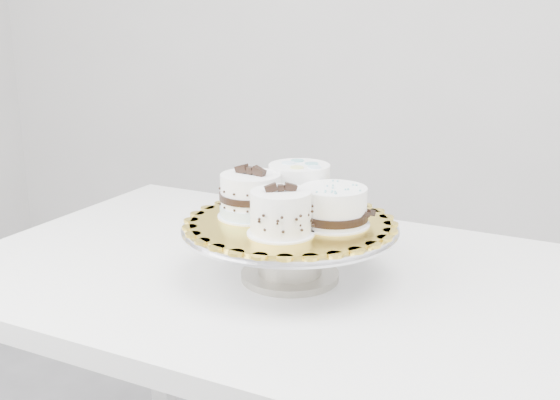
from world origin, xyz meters
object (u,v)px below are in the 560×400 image
(cake_board, at_px, (290,222))
(cake_dots, at_px, (299,186))
(cake_banded, at_px, (251,197))
(cake_ribbon, at_px, (334,207))
(cake_stand, at_px, (290,241))
(cake_swirl, at_px, (281,214))
(table, at_px, (275,312))

(cake_board, relative_size, cake_dots, 2.59)
(cake_banded, height_order, cake_ribbon, cake_banded)
(cake_stand, xyz_separation_m, cake_dots, (-0.01, 0.08, 0.08))
(cake_dots, bearing_deg, cake_swirl, -88.04)
(cake_banded, distance_m, cake_ribbon, 0.15)
(table, height_order, cake_dots, cake_dots)
(cake_swirl, bearing_deg, cake_banded, 109.19)
(cake_stand, height_order, cake_swirl, cake_swirl)
(cake_board, bearing_deg, cake_dots, 94.07)
(table, xyz_separation_m, cake_ribbon, (0.11, -0.03, 0.22))
(table, distance_m, cake_ribbon, 0.25)
(table, xyz_separation_m, cake_swirl, (0.04, -0.11, 0.22))
(cake_stand, distance_m, cake_swirl, 0.10)
(cake_board, distance_m, cake_dots, 0.09)
(table, xyz_separation_m, cake_stand, (0.04, -0.04, 0.15))
(table, relative_size, cake_board, 3.71)
(cake_dots, relative_size, cake_ribbon, 0.90)
(cake_board, relative_size, cake_swirl, 2.62)
(cake_stand, distance_m, cake_ribbon, 0.10)
(cake_swirl, bearing_deg, table, 85.51)
(cake_swirl, xyz_separation_m, cake_dots, (-0.01, 0.15, 0.01))
(cake_swirl, relative_size, cake_banded, 0.99)
(cake_stand, distance_m, cake_dots, 0.11)
(cake_stand, height_order, cake_dots, cake_dots)
(cake_swirl, distance_m, cake_banded, 0.11)
(cake_banded, bearing_deg, cake_swirl, -26.25)
(cake_banded, height_order, cake_dots, cake_banded)
(table, distance_m, cake_banded, 0.23)
(cake_stand, distance_m, cake_banded, 0.10)
(cake_board, bearing_deg, cake_stand, 0.00)
(cake_ribbon, bearing_deg, cake_dots, 158.30)
(table, bearing_deg, cake_banded, -127.96)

